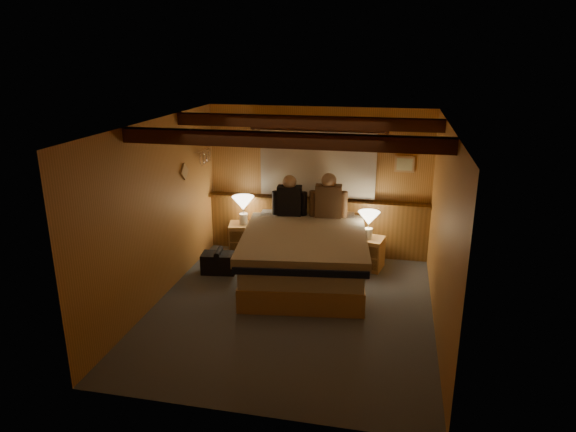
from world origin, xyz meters
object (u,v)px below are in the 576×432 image
(bed, at_px, (304,256))
(nightstand_left, at_px, (244,238))
(duffel_bag, at_px, (219,262))
(nightstand_right, at_px, (368,253))
(person_left, at_px, (290,199))
(lamp_left, at_px, (243,205))
(person_right, at_px, (328,199))
(lamp_right, at_px, (369,220))

(bed, xyz_separation_m, nightstand_left, (-1.19, 0.90, -0.14))
(nightstand_left, relative_size, duffel_bag, 0.98)
(nightstand_right, bearing_deg, bed, -130.08)
(nightstand_right, relative_size, person_left, 0.78)
(nightstand_left, bearing_deg, bed, -48.99)
(lamp_left, xyz_separation_m, person_right, (1.40, -0.10, 0.21))
(nightstand_left, distance_m, lamp_left, 0.58)
(nightstand_right, relative_size, duffel_bag, 0.96)
(nightstand_right, distance_m, person_left, 1.47)
(person_left, bearing_deg, nightstand_right, -9.01)
(nightstand_left, bearing_deg, person_left, -21.39)
(lamp_left, bearing_deg, person_right, -3.90)
(nightstand_left, height_order, nightstand_right, nightstand_left)
(lamp_right, xyz_separation_m, person_left, (-1.24, 0.11, 0.23))
(lamp_right, distance_m, person_left, 1.27)
(lamp_left, bearing_deg, lamp_right, -6.60)
(lamp_left, bearing_deg, nightstand_right, -5.89)
(bed, bearing_deg, lamp_left, 135.57)
(bed, relative_size, duffel_bag, 4.45)
(bed, height_order, nightstand_right, bed)
(nightstand_left, relative_size, lamp_left, 1.14)
(person_right, height_order, duffel_bag, person_right)
(bed, distance_m, nightstand_left, 1.50)
(lamp_left, xyz_separation_m, person_left, (0.80, -0.13, 0.19))
(bed, relative_size, person_right, 3.37)
(lamp_left, distance_m, person_right, 1.42)
(nightstand_left, xyz_separation_m, person_left, (0.81, -0.13, 0.77))
(lamp_right, bearing_deg, lamp_left, 173.40)
(person_left, bearing_deg, duffel_bag, -147.74)
(bed, relative_size, lamp_right, 5.69)
(lamp_right, relative_size, duffel_bag, 0.78)
(nightstand_left, xyz_separation_m, nightstand_right, (2.06, -0.22, -0.01))
(bed, distance_m, lamp_right, 1.15)
(bed, distance_m, duffel_bag, 1.35)
(lamp_right, xyz_separation_m, duffel_bag, (-2.19, -0.61, -0.63))
(lamp_left, bearing_deg, person_left, -9.14)
(person_left, bearing_deg, lamp_left, 165.66)
(lamp_right, distance_m, duffel_bag, 2.36)
(bed, xyz_separation_m, person_right, (0.22, 0.79, 0.65))
(nightstand_right, height_order, duffel_bag, nightstand_right)
(nightstand_right, xyz_separation_m, lamp_left, (-2.05, 0.21, 0.59))
(lamp_right, relative_size, person_right, 0.59)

